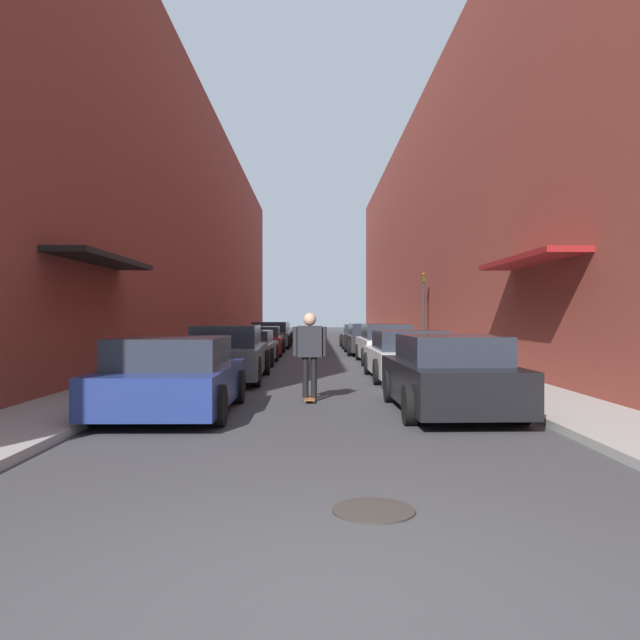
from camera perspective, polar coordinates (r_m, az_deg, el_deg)
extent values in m
plane|color=#38383A|center=(27.19, -0.44, -3.11)|extent=(128.87, 128.87, 0.00)
cube|color=gray|center=(33.30, -7.85, -2.37)|extent=(1.80, 58.58, 0.12)
cube|color=gray|center=(33.32, 6.91, -2.37)|extent=(1.80, 58.58, 0.12)
cube|color=brown|center=(34.04, -12.75, 7.90)|extent=(4.00, 58.58, 12.23)
cube|color=black|center=(14.78, -19.23, 5.22)|extent=(1.00, 4.80, 0.12)
cube|color=brown|center=(34.09, 11.81, 8.05)|extent=(4.00, 58.58, 12.42)
cube|color=maroon|center=(14.83, 18.57, 5.20)|extent=(1.00, 4.80, 0.12)
cube|color=navy|center=(10.82, -13.23, -5.80)|extent=(1.96, 4.01, 0.62)
cube|color=#232833|center=(10.58, -13.48, -2.90)|extent=(1.72, 2.09, 0.50)
cylinder|color=black|center=(12.26, -16.32, -5.88)|extent=(0.18, 0.63, 0.63)
cylinder|color=black|center=(11.89, -7.40, -6.07)|extent=(0.18, 0.63, 0.63)
cylinder|color=black|center=(9.91, -20.25, -7.37)|extent=(0.18, 0.63, 0.63)
cylinder|color=black|center=(9.45, -9.21, -7.74)|extent=(0.18, 0.63, 0.63)
cube|color=#515459|center=(16.13, -8.35, -3.57)|extent=(1.88, 4.85, 0.69)
cube|color=#232833|center=(15.86, -8.47, -1.43)|extent=(1.61, 2.54, 0.53)
cylinder|color=black|center=(17.74, -10.45, -3.84)|extent=(0.18, 0.70, 0.70)
cylinder|color=black|center=(17.53, -4.92, -3.88)|extent=(0.18, 0.70, 0.70)
cylinder|color=black|center=(14.83, -12.42, -4.66)|extent=(0.18, 0.70, 0.70)
cylinder|color=black|center=(14.58, -5.80, -4.74)|extent=(0.18, 0.70, 0.70)
cube|color=gray|center=(21.48, -6.63, -2.82)|extent=(1.88, 4.15, 0.57)
cube|color=#232833|center=(21.26, -6.69, -1.52)|extent=(1.63, 2.17, 0.42)
cylinder|color=black|center=(22.86, -8.50, -2.99)|extent=(0.18, 0.62, 0.62)
cylinder|color=black|center=(22.69, -4.06, -3.02)|extent=(0.18, 0.62, 0.62)
cylinder|color=black|center=(20.35, -9.49, -3.41)|extent=(0.18, 0.62, 0.62)
cylinder|color=black|center=(20.15, -4.50, -3.44)|extent=(0.18, 0.62, 0.62)
cube|color=maroon|center=(26.49, -5.50, -2.16)|extent=(1.97, 4.63, 0.61)
cube|color=#232833|center=(26.24, -5.54, -1.06)|extent=(1.68, 2.43, 0.42)
cylinder|color=black|center=(28.00, -7.08, -2.37)|extent=(0.18, 0.62, 0.62)
cylinder|color=black|center=(27.85, -3.40, -2.38)|extent=(0.18, 0.62, 0.62)
cylinder|color=black|center=(25.18, -7.81, -2.68)|extent=(0.18, 0.62, 0.62)
cylinder|color=black|center=(25.02, -3.72, -2.69)|extent=(0.18, 0.62, 0.62)
cube|color=#515459|center=(32.18, -4.55, -1.67)|extent=(1.96, 4.31, 0.62)
cube|color=#232833|center=(31.95, -4.58, -0.65)|extent=(1.72, 2.24, 0.53)
cylinder|color=black|center=(33.60, -6.01, -1.84)|extent=(0.18, 0.71, 0.71)
cylinder|color=black|center=(33.47, -2.76, -1.85)|extent=(0.18, 0.71, 0.71)
cylinder|color=black|center=(30.94, -6.48, -2.03)|extent=(0.18, 0.71, 0.71)
cylinder|color=black|center=(30.81, -2.95, -2.04)|extent=(0.18, 0.71, 0.71)
cube|color=#B7B7BC|center=(37.42, -4.11, -1.40)|extent=(1.94, 4.00, 0.60)
cube|color=#232833|center=(37.21, -4.13, -0.59)|extent=(1.69, 2.09, 0.47)
cylinder|color=black|center=(38.72, -5.37, -1.56)|extent=(0.18, 0.70, 0.70)
cylinder|color=black|center=(38.61, -2.62, -1.56)|extent=(0.18, 0.70, 0.70)
cylinder|color=black|center=(36.26, -5.70, -1.69)|extent=(0.18, 0.70, 0.70)
cylinder|color=black|center=(36.14, -2.76, -1.69)|extent=(0.18, 0.70, 0.70)
cube|color=black|center=(10.91, 11.61, -5.60)|extent=(1.83, 4.07, 0.69)
cube|color=#232833|center=(10.67, 11.85, -2.63)|extent=(1.57, 2.13, 0.47)
cylinder|color=black|center=(12.01, 6.37, -6.03)|extent=(0.18, 0.61, 0.61)
cylinder|color=black|center=(12.33, 14.25, -5.88)|extent=(0.18, 0.61, 0.61)
cylinder|color=black|center=(9.56, 8.20, -7.69)|extent=(0.18, 0.61, 0.61)
cylinder|color=black|center=(9.96, 17.96, -7.38)|extent=(0.18, 0.61, 0.61)
cube|color=silver|center=(16.40, 7.99, -3.73)|extent=(1.93, 4.26, 0.61)
cube|color=#232833|center=(16.16, 8.11, -1.83)|extent=(1.68, 2.22, 0.50)
cylinder|color=black|center=(17.60, 4.39, -3.98)|extent=(0.18, 0.63, 0.63)
cylinder|color=black|center=(17.86, 10.28, -3.92)|extent=(0.18, 0.63, 0.63)
cylinder|color=black|center=(15.00, 5.26, -4.73)|extent=(0.18, 0.63, 0.63)
cylinder|color=black|center=(15.30, 12.15, -4.64)|extent=(0.18, 0.63, 0.63)
cube|color=silver|center=(21.93, 5.99, -2.60)|extent=(1.78, 4.44, 0.69)
cube|color=#232833|center=(21.69, 6.06, -1.05)|extent=(1.55, 2.32, 0.50)
cylinder|color=black|center=(23.23, 3.53, -2.95)|extent=(0.18, 0.60, 0.60)
cylinder|color=black|center=(23.41, 7.67, -2.93)|extent=(0.18, 0.60, 0.60)
cylinder|color=black|center=(20.50, 4.08, -3.39)|extent=(0.18, 0.60, 0.60)
cylinder|color=black|center=(20.71, 8.76, -3.36)|extent=(0.18, 0.60, 0.60)
cube|color=#232326|center=(27.01, 4.52, -2.06)|extent=(1.96, 4.51, 0.64)
cube|color=#232833|center=(26.77, 4.56, -0.86)|extent=(1.70, 2.36, 0.50)
cylinder|color=black|center=(28.33, 2.40, -2.29)|extent=(0.18, 0.66, 0.66)
cylinder|color=black|center=(28.49, 6.13, -2.28)|extent=(0.18, 0.66, 0.66)
cylinder|color=black|center=(25.56, 2.73, -2.58)|extent=(0.18, 0.66, 0.66)
cylinder|color=black|center=(25.74, 6.85, -2.56)|extent=(0.18, 0.66, 0.66)
cube|color=#232326|center=(32.30, 3.65, -1.75)|extent=(1.89, 4.23, 0.55)
cube|color=#232833|center=(32.08, 3.68, -0.84)|extent=(1.64, 2.21, 0.49)
cylinder|color=black|center=(33.56, 1.96, -1.90)|extent=(0.18, 0.64, 0.64)
cylinder|color=black|center=(33.68, 5.00, -1.89)|extent=(0.18, 0.64, 0.64)
cylinder|color=black|center=(30.96, 2.18, -2.09)|extent=(0.18, 0.64, 0.64)
cylinder|color=black|center=(31.09, 5.47, -2.08)|extent=(0.18, 0.64, 0.64)
cube|color=brown|center=(12.09, -0.95, -7.14)|extent=(0.20, 0.78, 0.02)
cylinder|color=beige|center=(12.34, -1.29, -7.16)|extent=(0.03, 0.06, 0.06)
cylinder|color=beige|center=(12.34, -0.58, -7.16)|extent=(0.03, 0.06, 0.06)
cylinder|color=beige|center=(11.85, -1.32, -7.47)|extent=(0.03, 0.06, 0.06)
cylinder|color=beige|center=(11.85, -0.58, -7.48)|extent=(0.03, 0.06, 0.06)
cylinder|color=black|center=(12.05, -1.34, -5.25)|extent=(0.12, 0.12, 0.78)
cylinder|color=black|center=(12.05, -0.56, -5.25)|extent=(0.12, 0.12, 0.78)
cube|color=#232328|center=(12.00, -0.95, -1.97)|extent=(0.47, 0.21, 0.60)
sphere|color=tan|center=(11.99, -0.95, 0.06)|extent=(0.25, 0.25, 0.25)
cylinder|color=#232328|center=(12.00, -2.28, -1.97)|extent=(0.09, 0.09, 0.57)
cylinder|color=#232328|center=(12.00, 0.39, -1.97)|extent=(0.09, 0.09, 0.57)
cylinder|color=#332D28|center=(5.50, 4.93, -16.94)|extent=(0.70, 0.70, 0.02)
cylinder|color=#2D2D2D|center=(27.92, 9.41, 0.79)|extent=(0.10, 0.10, 3.48)
cube|color=#332D0F|center=(27.97, 9.42, 3.90)|extent=(0.16, 0.16, 0.45)
sphere|color=red|center=(27.89, 9.45, 4.14)|extent=(0.11, 0.11, 0.11)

